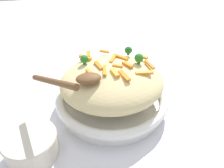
% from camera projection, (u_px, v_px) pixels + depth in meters
% --- Properties ---
extents(ground_plane, '(2.40, 2.40, 0.00)m').
position_uv_depth(ground_plane, '(112.00, 106.00, 0.59)').
color(ground_plane, silver).
extents(serving_bowl, '(0.29, 0.29, 0.05)m').
position_uv_depth(serving_bowl, '(112.00, 99.00, 0.57)').
color(serving_bowl, white).
rests_on(serving_bowl, ground_plane).
extents(pasta_mound, '(0.26, 0.24, 0.08)m').
position_uv_depth(pasta_mound, '(112.00, 81.00, 0.54)').
color(pasta_mound, '#DBC689').
rests_on(pasta_mound, serving_bowl).
extents(carrot_piece_0, '(0.01, 0.04, 0.01)m').
position_uv_depth(carrot_piece_0, '(149.00, 64.00, 0.53)').
color(carrot_piece_0, orange).
rests_on(carrot_piece_0, pasta_mound).
extents(carrot_piece_1, '(0.02, 0.04, 0.01)m').
position_uv_depth(carrot_piece_1, '(99.00, 66.00, 0.52)').
color(carrot_piece_1, orange).
rests_on(carrot_piece_1, pasta_mound).
extents(carrot_piece_2, '(0.03, 0.02, 0.01)m').
position_uv_depth(carrot_piece_2, '(117.00, 65.00, 0.52)').
color(carrot_piece_2, orange).
rests_on(carrot_piece_2, pasta_mound).
extents(carrot_piece_3, '(0.02, 0.02, 0.01)m').
position_uv_depth(carrot_piece_3, '(143.00, 57.00, 0.56)').
color(carrot_piece_3, orange).
rests_on(carrot_piece_3, pasta_mound).
extents(carrot_piece_4, '(0.02, 0.03, 0.01)m').
position_uv_depth(carrot_piece_4, '(90.00, 72.00, 0.50)').
color(carrot_piece_4, orange).
rests_on(carrot_piece_4, pasta_mound).
extents(carrot_piece_5, '(0.02, 0.03, 0.01)m').
position_uv_depth(carrot_piece_5, '(113.00, 59.00, 0.54)').
color(carrot_piece_5, orange).
rests_on(carrot_piece_5, pasta_mound).
extents(carrot_piece_6, '(0.02, 0.04, 0.01)m').
position_uv_depth(carrot_piece_6, '(105.00, 70.00, 0.50)').
color(carrot_piece_6, orange).
rests_on(carrot_piece_6, pasta_mound).
extents(carrot_piece_7, '(0.01, 0.03, 0.01)m').
position_uv_depth(carrot_piece_7, '(88.00, 54.00, 0.58)').
color(carrot_piece_7, orange).
rests_on(carrot_piece_7, pasta_mound).
extents(carrot_piece_8, '(0.02, 0.03, 0.01)m').
position_uv_depth(carrot_piece_8, '(116.00, 73.00, 0.49)').
color(carrot_piece_8, orange).
rests_on(carrot_piece_8, pasta_mound).
extents(carrot_piece_9, '(0.03, 0.04, 0.01)m').
position_uv_depth(carrot_piece_9, '(121.00, 57.00, 0.56)').
color(carrot_piece_9, orange).
rests_on(carrot_piece_9, pasta_mound).
extents(carrot_piece_10, '(0.02, 0.03, 0.01)m').
position_uv_depth(carrot_piece_10, '(128.00, 65.00, 0.52)').
color(carrot_piece_10, orange).
rests_on(carrot_piece_10, pasta_mound).
extents(carrot_piece_11, '(0.03, 0.03, 0.01)m').
position_uv_depth(carrot_piece_11, '(85.00, 58.00, 0.56)').
color(carrot_piece_11, orange).
rests_on(carrot_piece_11, pasta_mound).
extents(carrot_piece_12, '(0.02, 0.04, 0.01)m').
position_uv_depth(carrot_piece_12, '(124.00, 75.00, 0.48)').
color(carrot_piece_12, orange).
rests_on(carrot_piece_12, pasta_mound).
extents(carrot_piece_13, '(0.04, 0.01, 0.01)m').
position_uv_depth(carrot_piece_13, '(144.00, 73.00, 0.50)').
color(carrot_piece_13, orange).
rests_on(carrot_piece_13, pasta_mound).
extents(carrot_piece_14, '(0.03, 0.02, 0.01)m').
position_uv_depth(carrot_piece_14, '(103.00, 52.00, 0.59)').
color(carrot_piece_14, orange).
rests_on(carrot_piece_14, pasta_mound).
extents(broccoli_floret_0, '(0.02, 0.02, 0.02)m').
position_uv_depth(broccoli_floret_0, '(84.00, 59.00, 0.53)').
color(broccoli_floret_0, '#296820').
rests_on(broccoli_floret_0, pasta_mound).
extents(broccoli_floret_1, '(0.02, 0.02, 0.02)m').
position_uv_depth(broccoli_floret_1, '(128.00, 50.00, 0.57)').
color(broccoli_floret_1, '#205B1C').
rests_on(broccoli_floret_1, pasta_mound).
extents(broccoli_floret_2, '(0.02, 0.02, 0.03)m').
position_uv_depth(broccoli_floret_2, '(139.00, 58.00, 0.53)').
color(broccoli_floret_2, '#296820').
rests_on(broccoli_floret_2, pasta_mound).
extents(serving_spoon, '(0.15, 0.15, 0.08)m').
position_uv_depth(serving_spoon, '(76.00, 79.00, 0.44)').
color(serving_spoon, brown).
rests_on(serving_spoon, pasta_mound).
extents(companion_bowl, '(0.11, 0.11, 0.06)m').
position_uv_depth(companion_bowl, '(31.00, 144.00, 0.44)').
color(companion_bowl, beige).
rests_on(companion_bowl, ground_plane).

